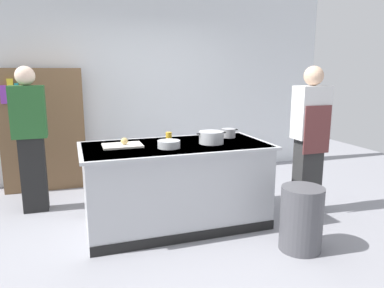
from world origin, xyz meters
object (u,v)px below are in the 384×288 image
mixing_bowl (169,144)px  person_guest (30,136)px  onion (124,141)px  stock_pot (211,137)px  sauce_pan (228,133)px  person_chef (310,137)px  bookshelf (43,130)px  trash_bin (301,219)px  juice_cup (169,137)px

mixing_bowl → person_guest: person_guest is taller
onion → stock_pot: 0.92m
stock_pot → person_guest: bearing=151.7°
sauce_pan → person_guest: (-2.19, 0.74, -0.04)m
person_chef → bookshelf: 3.56m
person_chef → person_guest: size_ratio=1.00×
sauce_pan → mixing_bowl: sauce_pan is taller
stock_pot → trash_bin: stock_pot is taller
onion → person_chef: bearing=-6.6°
mixing_bowl → juice_cup: bearing=75.1°
trash_bin → bookshelf: (-2.36, 2.72, 0.55)m
stock_pot → juice_cup: 0.48m
onion → trash_bin: onion is taller
stock_pot → sauce_pan: 0.42m
sauce_pan → trash_bin: size_ratio=0.37×
sauce_pan → person_chef: size_ratio=0.13×
onion → person_guest: person_guest is taller
person_chef → bookshelf: bearing=52.5°
bookshelf → mixing_bowl: bearing=-56.2°
trash_bin → person_guest: (-2.45, 1.86, 0.60)m
stock_pot → sauce_pan: size_ratio=1.43×
trash_bin → bookshelf: 3.64m
person_chef → person_guest: 3.25m
onion → bookshelf: size_ratio=0.04×
onion → juice_cup: size_ratio=0.73×
stock_pot → person_chef: (1.18, -0.10, -0.05)m
onion → person_guest: size_ratio=0.04×
juice_cup → bookshelf: 2.12m
stock_pot → bookshelf: bearing=133.8°
onion → person_chef: size_ratio=0.04×
mixing_bowl → person_guest: bearing=142.1°
bookshelf → person_guest: bearing=-95.7°
sauce_pan → person_guest: bearing=161.4°
sauce_pan → mixing_bowl: size_ratio=1.00×
onion → sauce_pan: sauce_pan is taller
sauce_pan → person_chef: (0.86, -0.37, -0.04)m
sauce_pan → mixing_bowl: (-0.81, -0.34, -0.01)m
person_guest → sauce_pan: bearing=66.0°
mixing_bowl → bookshelf: bookshelf is taller
stock_pot → person_chef: 1.18m
onion → juice_cup: 0.53m
onion → sauce_pan: size_ratio=0.32×
stock_pot → person_guest: size_ratio=0.19×
stock_pot → mixing_bowl: size_ratio=1.42×
onion → bookshelf: 1.94m
sauce_pan → mixing_bowl: 0.88m
mixing_bowl → sauce_pan: bearing=22.7°
sauce_pan → onion: bearing=-174.2°
juice_cup → person_guest: 1.65m
person_guest → trash_bin: bearing=47.4°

